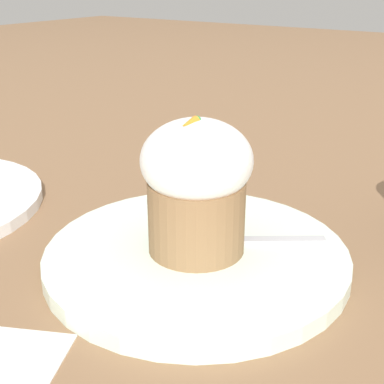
{
  "coord_description": "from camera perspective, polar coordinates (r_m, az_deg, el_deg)",
  "views": [
    {
      "loc": [
        0.34,
        0.23,
        0.24
      ],
      "look_at": [
        0.0,
        -0.0,
        0.07
      ],
      "focal_mm": 50.0,
      "sensor_mm": 36.0,
      "label": 1
    }
  ],
  "objects": [
    {
      "name": "ground_plane",
      "position": [
        0.47,
        0.46,
        -7.61
      ],
      "size": [
        4.0,
        4.0,
        0.0
      ],
      "primitive_type": "plane",
      "color": "#846042"
    },
    {
      "name": "dessert_plate",
      "position": [
        0.47,
        0.46,
        -6.84
      ],
      "size": [
        0.26,
        0.26,
        0.01
      ],
      "color": "silver",
      "rests_on": "ground_plane"
    },
    {
      "name": "carrot_cake",
      "position": [
        0.44,
        -0.0,
        0.85
      ],
      "size": [
        0.09,
        0.09,
        0.12
      ],
      "color": "olive",
      "rests_on": "dessert_plate"
    },
    {
      "name": "spoon",
      "position": [
        0.47,
        3.86,
        -5.08
      ],
      "size": [
        0.09,
        0.11,
        0.01
      ],
      "color": "#B7B7BC",
      "rests_on": "dessert_plate"
    }
  ]
}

